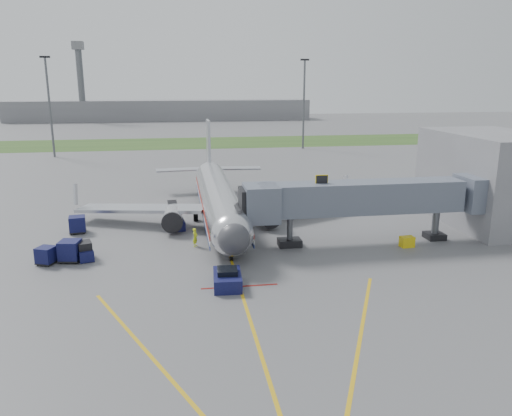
{
  "coord_description": "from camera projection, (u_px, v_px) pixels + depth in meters",
  "views": [
    {
      "loc": [
        -4.34,
        -39.75,
        15.47
      ],
      "look_at": [
        3.16,
        7.81,
        3.2
      ],
      "focal_mm": 35.0,
      "sensor_mm": 36.0,
      "label": 1
    }
  ],
  "objects": [
    {
      "name": "ground",
      "position": [
        234.0,
        268.0,
        42.53
      ],
      "size": [
        400.0,
        400.0,
        0.0
      ],
      "primitive_type": "plane",
      "color": "#565659",
      "rests_on": "ground"
    },
    {
      "name": "control_tower",
      "position": [
        80.0,
        76.0,
        190.14
      ],
      "size": [
        4.0,
        4.0,
        30.0
      ],
      "color": "#595B60",
      "rests_on": "ground"
    },
    {
      "name": "baggage_cart_c",
      "position": [
        77.0,
        225.0,
        52.18
      ],
      "size": [
        1.87,
        1.87,
        1.78
      ],
      "color": "#0C0C36",
      "rests_on": "ground"
    },
    {
      "name": "terminal",
      "position": [
        491.0,
        178.0,
        55.39
      ],
      "size": [
        10.0,
        16.0,
        10.0
      ],
      "primitive_type": "cube",
      "color": "slate",
      "rests_on": "ground"
    },
    {
      "name": "ground_power_cart",
      "position": [
        407.0,
        242.0,
        47.85
      ],
      "size": [
        1.35,
        0.96,
        1.03
      ],
      "color": "#D8BA0C",
      "rests_on": "ground"
    },
    {
      "name": "ramp_worker",
      "position": [
        195.0,
        237.0,
        47.86
      ],
      "size": [
        0.7,
        0.79,
        1.81
      ],
      "primitive_type": "imported",
      "rotation": [
        0.0,
        0.0,
        1.08
      ],
      "color": "#D3EE1C",
      "rests_on": "ground"
    },
    {
      "name": "baggage_tug",
      "position": [
        85.0,
        251.0,
        44.45
      ],
      "size": [
        1.86,
        2.61,
        1.65
      ],
      "color": "#0C0C36",
      "rests_on": "ground"
    },
    {
      "name": "baggage_cart_a",
      "position": [
        46.0,
        255.0,
        43.28
      ],
      "size": [
        1.88,
        1.88,
        1.55
      ],
      "color": "#0C0C36",
      "rests_on": "ground"
    },
    {
      "name": "baggage_cart_b",
      "position": [
        70.0,
        251.0,
        43.91
      ],
      "size": [
        2.01,
        2.01,
        1.89
      ],
      "color": "#0C0C36",
      "rests_on": "ground"
    },
    {
      "name": "light_mast_left",
      "position": [
        50.0,
        105.0,
        102.34
      ],
      "size": [
        2.0,
        0.44,
        20.4
      ],
      "color": "#595B60",
      "rests_on": "ground"
    },
    {
      "name": "jet_bridge",
      "position": [
        360.0,
        199.0,
        48.15
      ],
      "size": [
        25.3,
        4.0,
        6.9
      ],
      "color": "slate",
      "rests_on": "ground"
    },
    {
      "name": "distant_terminal",
      "position": [
        162.0,
        110.0,
        202.75
      ],
      "size": [
        120.0,
        14.0,
        8.0
      ],
      "primitive_type": "cube",
      "color": "slate",
      "rests_on": "ground"
    },
    {
      "name": "belt_loader",
      "position": [
        176.0,
        222.0,
        54.43
      ],
      "size": [
        2.1,
        5.04,
        2.4
      ],
      "color": "#0C0C36",
      "rests_on": "ground"
    },
    {
      "name": "airliner",
      "position": [
        218.0,
        198.0,
        56.47
      ],
      "size": [
        32.1,
        35.67,
        10.25
      ],
      "color": "silver",
      "rests_on": "ground"
    },
    {
      "name": "pushback_tug",
      "position": [
        227.0,
        279.0,
        38.62
      ],
      "size": [
        2.31,
        3.59,
        1.45
      ],
      "color": "#0C0C36",
      "rests_on": "ground"
    },
    {
      "name": "apron_markings",
      "position": [
        245.0,
        305.0,
        35.44
      ],
      "size": [
        21.52,
        50.0,
        0.01
      ],
      "color": "gold",
      "rests_on": "ground"
    },
    {
      "name": "grass_strip",
      "position": [
        194.0,
        143.0,
        128.67
      ],
      "size": [
        300.0,
        25.0,
        0.01
      ],
      "primitive_type": "cube",
      "color": "#2D4C1E",
      "rests_on": "ground"
    },
    {
      "name": "light_mast_right",
      "position": [
        304.0,
        102.0,
        115.43
      ],
      "size": [
        2.0,
        0.44,
        20.4
      ],
      "color": "#595B60",
      "rests_on": "ground"
    }
  ]
}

